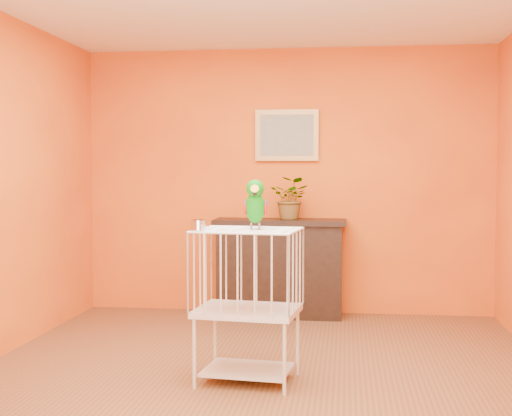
# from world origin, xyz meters

# --- Properties ---
(ground) EXTENTS (4.50, 4.50, 0.00)m
(ground) POSITION_xyz_m (0.00, 0.00, 0.00)
(ground) COLOR brown
(ground) RESTS_ON ground
(room_shell) EXTENTS (4.50, 4.50, 4.50)m
(room_shell) POSITION_xyz_m (0.00, 0.00, 1.58)
(room_shell) COLOR orange
(room_shell) RESTS_ON ground
(console_cabinet) EXTENTS (1.26, 0.45, 0.94)m
(console_cabinet) POSITION_xyz_m (-0.05, 2.03, 0.47)
(console_cabinet) COLOR black
(console_cabinet) RESTS_ON ground
(potted_plant) EXTENTS (0.47, 0.49, 0.32)m
(potted_plant) POSITION_xyz_m (0.06, 1.99, 1.10)
(potted_plant) COLOR #26722D
(potted_plant) RESTS_ON console_cabinet
(framed_picture) EXTENTS (0.62, 0.04, 0.50)m
(framed_picture) POSITION_xyz_m (0.00, 2.22, 1.75)
(framed_picture) COLOR #A3743A
(framed_picture) RESTS_ON room_shell
(birdcage) EXTENTS (0.71, 0.58, 1.02)m
(birdcage) POSITION_xyz_m (-0.06, -0.13, 0.53)
(birdcage) COLOR silver
(birdcage) RESTS_ON ground
(feed_cup) EXTENTS (0.09, 0.09, 0.07)m
(feed_cup) POSITION_xyz_m (-0.36, -0.28, 1.05)
(feed_cup) COLOR silver
(feed_cup) RESTS_ON birdcage
(parrot) EXTENTS (0.16, 0.30, 0.33)m
(parrot) POSITION_xyz_m (-0.01, -0.12, 1.18)
(parrot) COLOR #59544C
(parrot) RESTS_ON birdcage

